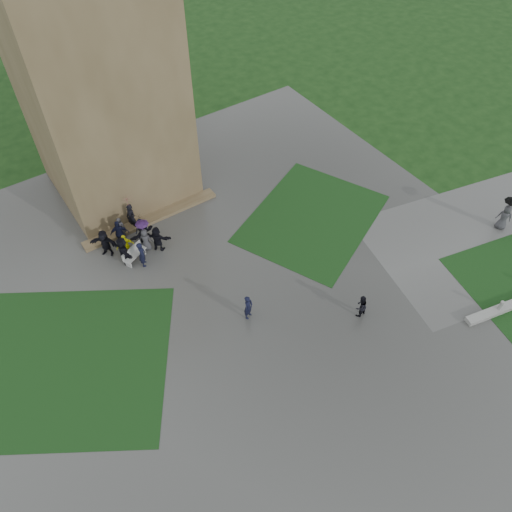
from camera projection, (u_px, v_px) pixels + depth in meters
ground at (243, 338)px, 25.79m from camera, size 120.00×120.00×0.00m
plaza at (223, 312)px, 26.89m from camera, size 34.00×34.00×0.02m
lawn_inset_left at (56, 363)px, 24.80m from camera, size 14.10×13.46×0.01m
lawn_inset_right at (312, 218)px, 31.71m from camera, size 11.12×10.15×0.01m
tower at (91, 56)px, 27.37m from camera, size 8.00×8.00×18.00m
tower_plinth at (152, 219)px, 31.55m from camera, size 9.00×0.80×0.22m
bench at (134, 254)px, 29.06m from camera, size 1.61×1.07×0.90m
visitor_cluster at (131, 237)px, 29.20m from camera, size 4.26×3.87×2.51m
pedestrian_mid at (248, 307)px, 26.08m from camera, size 0.71×0.63×1.64m
pedestrian_near at (361, 306)px, 26.22m from camera, size 0.74×0.46×1.47m
pedestrian_path at (507, 212)px, 30.21m from camera, size 0.98×1.05×2.39m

